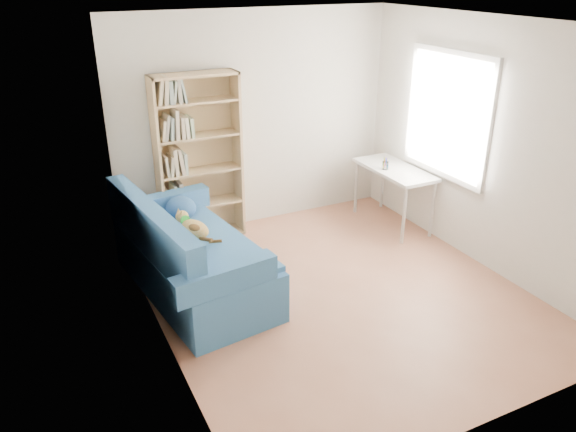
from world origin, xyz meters
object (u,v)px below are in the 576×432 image
object	(u,v)px
bookshelf	(199,166)
pen_cup	(385,165)
desk	(394,174)
sofa	(189,258)

from	to	relation	value
bookshelf	pen_cup	bearing A→B (deg)	-17.74
desk	sofa	bearing A→B (deg)	-171.28
bookshelf	pen_cup	xyz separation A→B (m)	(2.13, -0.68, -0.10)
sofa	desk	size ratio (longest dim) A/B	1.88
sofa	desk	xyz separation A→B (m)	(2.77, 0.43, 0.30)
bookshelf	desk	xyz separation A→B (m)	(2.26, -0.70, -0.23)
sofa	bookshelf	distance (m)	1.35
desk	bookshelf	bearing A→B (deg)	162.80
sofa	pen_cup	bearing A→B (deg)	2.00
desk	pen_cup	xyz separation A→B (m)	(-0.13, 0.02, 0.14)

